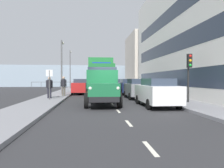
{
  "coord_description": "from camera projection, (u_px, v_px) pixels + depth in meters",
  "views": [
    {
      "loc": [
        1.41,
        11.64,
        1.66
      ],
      "look_at": [
        -0.5,
        -7.13,
        1.25
      ],
      "focal_mm": 32.79,
      "sensor_mm": 36.0,
      "label": 1
    }
  ],
  "objects": [
    {
      "name": "car_black_oppositeside_2",
      "position": [
        84.0,
        84.0,
        34.4
      ],
      "size": [
        1.96,
        4.57,
        1.72
      ],
      "color": "black",
      "rests_on": "ground_plane"
    },
    {
      "name": "lamp_post_promenade",
      "position": [
        62.0,
        61.0,
        22.02
      ],
      "size": [
        0.32,
        1.14,
        5.73
      ],
      "color": "#59595B",
      "rests_on": "sidewalk_right"
    },
    {
      "name": "car_teal_oppositeside_1",
      "position": [
        83.0,
        85.0,
        28.47
      ],
      "size": [
        1.89,
        3.94,
        1.72
      ],
      "color": "#1E6670",
      "rests_on": "ground_plane"
    },
    {
      "name": "building_far_block",
      "position": [
        145.0,
        62.0,
        40.18
      ],
      "size": [
        6.07,
        10.03,
        10.33
      ],
      "color": "beige",
      "rests_on": "ground_plane"
    },
    {
      "name": "sidewalk_right",
      "position": [
        60.0,
        94.0,
        22.1
      ],
      "size": [
        2.49,
        45.32,
        0.15
      ],
      "primitive_type": "cube",
      "color": "gray",
      "rests_on": "ground_plane"
    },
    {
      "name": "car_navy_kerbside_2",
      "position": [
        127.0,
        86.0,
        22.65
      ],
      "size": [
        1.77,
        3.89,
        1.72
      ],
      "color": "navy",
      "rests_on": "ground_plane"
    },
    {
      "name": "ground_plane",
      "position": [
        104.0,
        95.0,
        22.58
      ],
      "size": [
        80.0,
        80.0,
        0.0
      ],
      "primitive_type": "plane",
      "color": "#2D2D30"
    },
    {
      "name": "building_terrace",
      "position": [
        199.0,
        33.0,
        19.94
      ],
      "size": [
        6.08,
        25.29,
        12.48
      ],
      "color": "silver",
      "rests_on": "ground_plane"
    },
    {
      "name": "pedestrian_couple_b",
      "position": [
        64.0,
        84.0,
        18.94
      ],
      "size": [
        0.53,
        0.34,
        1.79
      ],
      "color": "#4C473D",
      "rests_on": "sidewalk_right"
    },
    {
      "name": "sea_horizon",
      "position": [
        97.0,
        76.0,
        48.05
      ],
      "size": [
        80.0,
        0.8,
        5.0
      ],
      "primitive_type": "cube",
      "color": "#8C9EAD",
      "rests_on": "ground_plane"
    },
    {
      "name": "road_centreline_markings",
      "position": [
        104.0,
        95.0,
        21.87
      ],
      "size": [
        0.12,
        40.3,
        0.01
      ],
      "color": "silver",
      "rests_on": "ground_plane"
    },
    {
      "name": "sidewalk_left",
      "position": [
        146.0,
        94.0,
        23.06
      ],
      "size": [
        2.49,
        45.32,
        0.15
      ],
      "primitive_type": "cube",
      "color": "gray",
      "rests_on": "ground_plane"
    },
    {
      "name": "lamp_post_far",
      "position": [
        70.0,
        66.0,
        34.54
      ],
      "size": [
        0.32,
        1.14,
        6.44
      ],
      "color": "#59595B",
      "rests_on": "sidewalk_right"
    },
    {
      "name": "lorry_cargo_green",
      "position": [
        100.0,
        76.0,
        22.24
      ],
      "size": [
        2.58,
        8.2,
        3.87
      ],
      "color": "#1E7033",
      "rests_on": "ground_plane"
    },
    {
      "name": "truck_vintage_green",
      "position": [
        102.0,
        87.0,
        13.11
      ],
      "size": [
        2.17,
        5.64,
        2.43
      ],
      "color": "black",
      "rests_on": "ground_plane"
    },
    {
      "name": "street_sign",
      "position": [
        49.0,
        79.0,
        15.37
      ],
      "size": [
        0.5,
        0.07,
        2.25
      ],
      "color": "#4C4C4C",
      "rests_on": "sidewalk_right"
    },
    {
      "name": "car_grey_kerbside_1",
      "position": [
        137.0,
        88.0,
        17.72
      ],
      "size": [
        1.89,
        3.81,
        1.72
      ],
      "color": "slate",
      "rests_on": "ground_plane"
    },
    {
      "name": "car_silver_kerbside_3",
      "position": [
        121.0,
        85.0,
        27.33
      ],
      "size": [
        1.93,
        4.52,
        1.72
      ],
      "color": "#B7BABF",
      "rests_on": "ground_plane"
    },
    {
      "name": "pedestrian_near_railing",
      "position": [
        49.0,
        86.0,
        16.45
      ],
      "size": [
        0.53,
        0.34,
        1.73
      ],
      "color": "black",
      "rests_on": "sidewalk_right"
    },
    {
      "name": "car_white_kerbside_near",
      "position": [
        157.0,
        92.0,
        12.51
      ],
      "size": [
        1.88,
        4.26,
        1.72
      ],
      "color": "white",
      "rests_on": "ground_plane"
    },
    {
      "name": "car_red_oppositeside_0",
      "position": [
        81.0,
        86.0,
        23.15
      ],
      "size": [
        1.92,
        4.32,
        1.72
      ],
      "color": "#B21E1E",
      "rests_on": "ground_plane"
    },
    {
      "name": "traffic_light_near",
      "position": [
        189.0,
        67.0,
        13.53
      ],
      "size": [
        0.28,
        0.41,
        3.2
      ],
      "color": "black",
      "rests_on": "sidewalk_left"
    },
    {
      "name": "seawall_railing",
      "position": [
        98.0,
        83.0,
        44.5
      ],
      "size": [
        28.08,
        0.08,
        1.2
      ],
      "color": "#4C5156",
      "rests_on": "ground_plane"
    }
  ]
}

